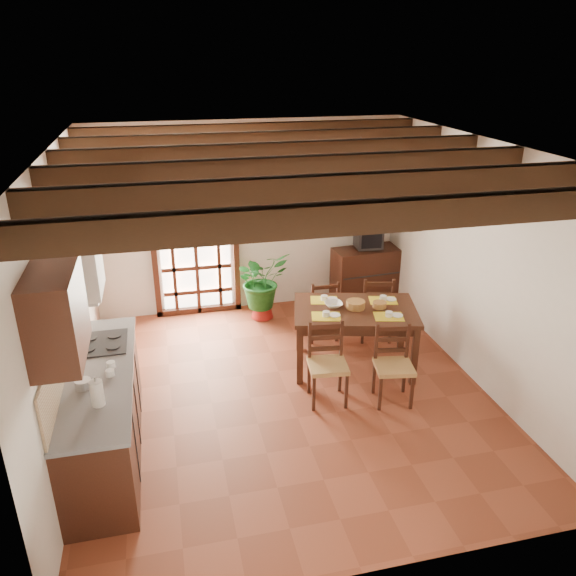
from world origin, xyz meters
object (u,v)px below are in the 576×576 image
object	(u,v)px
kitchen_counter	(103,412)
dining_table	(355,316)
crt_tv	(369,237)
pendant_lamp	(358,202)
chair_far_left	(321,319)
potted_plant	(262,282)
chair_near_left	(327,378)
sideboard	(366,276)
chair_near_right	(393,379)
chair_far_right	(375,319)

from	to	relation	value
kitchen_counter	dining_table	size ratio (longest dim) A/B	1.37
crt_tv	pendant_lamp	distance (m)	2.15
dining_table	chair_far_left	size ratio (longest dim) A/B	1.89
potted_plant	kitchen_counter	bearing A→B (deg)	-127.85
dining_table	chair_near_left	size ratio (longest dim) A/B	1.80
sideboard	potted_plant	bearing A→B (deg)	-178.45
chair_near_left	chair_far_left	world-z (taller)	chair_near_left
chair_far_left	crt_tv	xyz separation A→B (m)	(1.01, 0.99, 0.79)
dining_table	chair_near_right	xyz separation A→B (m)	(0.18, -0.81, -0.41)
dining_table	pendant_lamp	xyz separation A→B (m)	(0.00, 0.10, 1.39)
chair_near_right	potted_plant	world-z (taller)	potted_plant
chair_far_left	chair_near_right	bearing A→B (deg)	102.81
pendant_lamp	chair_near_left	bearing A→B (deg)	-125.91
chair_far_left	potted_plant	size ratio (longest dim) A/B	0.40
chair_far_right	crt_tv	bearing A→B (deg)	-92.06
chair_far_left	chair_far_right	world-z (taller)	chair_far_right
chair_far_right	pendant_lamp	distance (m)	1.94
chair_near_left	potted_plant	xyz separation A→B (m)	(-0.31, 2.26, 0.28)
kitchen_counter	chair_far_left	distance (m)	3.28
chair_far_right	sideboard	size ratio (longest dim) A/B	0.90
kitchen_counter	crt_tv	bearing A→B (deg)	37.07
chair_near_left	chair_near_right	world-z (taller)	chair_near_left
potted_plant	dining_table	bearing A→B (deg)	-62.34
kitchen_counter	sideboard	xyz separation A→B (m)	(3.73, 2.83, -0.03)
kitchen_counter	potted_plant	bearing A→B (deg)	52.15
dining_table	crt_tv	world-z (taller)	crt_tv
pendant_lamp	chair_far_right	bearing A→B (deg)	45.30
chair_near_left	crt_tv	distance (m)	2.91
chair_far_left	pendant_lamp	xyz separation A→B (m)	(0.17, -0.71, 1.80)
pendant_lamp	kitchen_counter	bearing A→B (deg)	-158.95
dining_table	chair_near_right	world-z (taller)	chair_near_right
chair_far_left	potted_plant	world-z (taller)	potted_plant
dining_table	chair_near_left	xyz separation A→B (m)	(-0.54, -0.64, -0.41)
kitchen_counter	chair_near_left	bearing A→B (deg)	9.02
chair_far_left	kitchen_counter	bearing A→B (deg)	34.63
sideboard	chair_far_left	bearing A→B (deg)	-140.38
kitchen_counter	chair_near_right	bearing A→B (deg)	3.71
kitchen_counter	pendant_lamp	distance (m)	3.49
chair_near_left	sideboard	bearing A→B (deg)	67.18
dining_table	sideboard	distance (m)	2.01
kitchen_counter	sideboard	distance (m)	4.68
kitchen_counter	chair_far_right	bearing A→B (deg)	25.75
sideboard	potted_plant	world-z (taller)	potted_plant
chair_far_right	potted_plant	distance (m)	1.72
sideboard	pendant_lamp	world-z (taller)	pendant_lamp
kitchen_counter	dining_table	xyz separation A→B (m)	(2.89, 1.01, 0.22)
chair_near_left	crt_tv	bearing A→B (deg)	67.12
crt_tv	chair_far_right	bearing A→B (deg)	-100.12
chair_near_right	sideboard	xyz separation A→B (m)	(0.66, 2.63, 0.16)
sideboard	potted_plant	size ratio (longest dim) A/B	0.47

